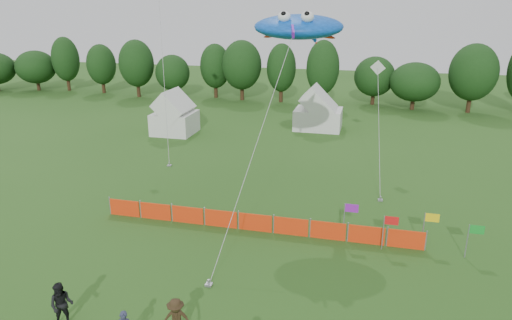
% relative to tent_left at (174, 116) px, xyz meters
% --- Properties ---
extents(treeline, '(104.57, 8.78, 8.36)m').
position_rel_tent_left_xyz_m(treeline, '(15.14, 17.66, 2.45)').
color(treeline, '#382314').
rests_on(treeline, ground).
extents(tent_left, '(3.89, 3.89, 3.43)m').
position_rel_tent_left_xyz_m(tent_left, '(0.00, 0.00, 0.00)').
color(tent_left, silver).
rests_on(tent_left, ground).
extents(tent_right, '(4.75, 3.80, 3.36)m').
position_rel_tent_left_xyz_m(tent_right, '(13.46, 5.15, -0.04)').
color(tent_right, silver).
rests_on(tent_right, ground).
extents(barrier_fence, '(17.90, 0.06, 1.00)m').
position_rel_tent_left_xyz_m(barrier_fence, '(12.72, -18.25, -1.23)').
color(barrier_fence, red).
rests_on(barrier_fence, ground).
extents(flag_row, '(6.73, 0.79, 2.15)m').
position_rel_tent_left_xyz_m(flag_row, '(20.63, -18.32, -0.41)').
color(flag_row, gray).
rests_on(flag_row, ground).
extents(spectator_b, '(1.10, 0.98, 1.87)m').
position_rel_tent_left_xyz_m(spectator_b, '(7.45, -27.79, -0.79)').
color(spectator_b, black).
rests_on(spectator_b, ground).
extents(spectator_c, '(1.25, 0.89, 1.75)m').
position_rel_tent_left_xyz_m(spectator_c, '(12.05, -27.47, -0.85)').
color(spectator_c, '#302213').
rests_on(spectator_c, ground).
extents(stingray_kite, '(5.61, 17.37, 11.68)m').
position_rel_tent_left_xyz_m(stingray_kite, '(14.12, -13.10, 9.00)').
color(stingray_kite, blue).
rests_on(stingray_kite, ground).
extents(small_kite_white, '(1.45, 8.37, 8.06)m').
position_rel_tent_left_xyz_m(small_kite_white, '(19.02, -6.63, 3.50)').
color(small_kite_white, white).
rests_on(small_kite_white, ground).
extents(small_kite_dark, '(3.41, 6.28, 14.53)m').
position_rel_tent_left_xyz_m(small_kite_dark, '(1.89, -5.80, 6.44)').
color(small_kite_dark, black).
rests_on(small_kite_dark, ground).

